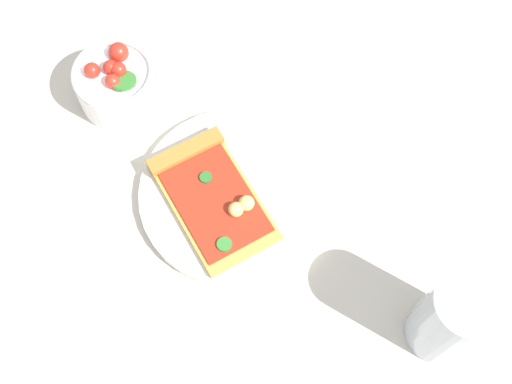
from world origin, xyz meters
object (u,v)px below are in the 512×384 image
object	(u,v)px
plate	(236,194)
soda_glass	(450,320)
pizza_slice_main	(211,193)
salad_bowl	(117,83)

from	to	relation	value
plate	soda_glass	distance (m)	0.28
pizza_slice_main	soda_glass	size ratio (longest dim) A/B	1.42
salad_bowl	soda_glass	distance (m)	0.47
soda_glass	pizza_slice_main	bearing A→B (deg)	156.63
pizza_slice_main	salad_bowl	size ratio (longest dim) A/B	1.81
plate	soda_glass	xyz separation A→B (m)	(0.24, -0.13, 0.05)
plate	salad_bowl	world-z (taller)	salad_bowl
plate	pizza_slice_main	distance (m)	0.03
salad_bowl	soda_glass	bearing A→B (deg)	-30.26
plate	soda_glass	world-z (taller)	soda_glass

